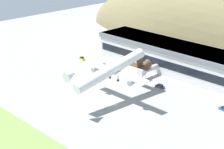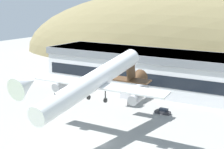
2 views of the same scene
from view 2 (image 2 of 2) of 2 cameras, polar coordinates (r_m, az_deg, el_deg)
name	(u,v)px [view 2 (image 2 of 2)]	position (r m, az deg, el deg)	size (l,w,h in m)	color
ground_plane	(99,144)	(86.36, -1.95, -10.47)	(335.82, 335.82, 0.00)	gray
terminal_building	(156,69)	(131.10, 6.67, 0.85)	(81.42, 21.37, 13.79)	silver
jetway_0	(134,90)	(116.45, 3.35, -2.43)	(3.38, 12.92, 5.43)	silver
cargo_airplane	(95,82)	(86.61, -2.67, -1.17)	(35.78, 48.32, 12.31)	white
service_car_0	(22,87)	(138.34, -13.53, -1.84)	(3.74, 2.11, 1.60)	gold
service_car_1	(163,112)	(107.35, 7.77, -5.63)	(4.37, 1.65, 1.63)	#333338
fuel_truck	(69,93)	(124.06, -6.63, -2.78)	(7.32, 2.83, 3.18)	#264C99
traffic_cone_0	(56,115)	(105.73, -8.58, -6.16)	(0.52, 0.52, 0.58)	orange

